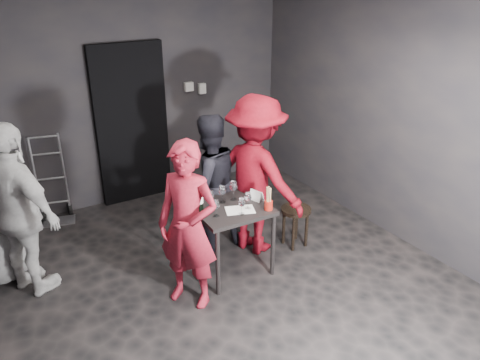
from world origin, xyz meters
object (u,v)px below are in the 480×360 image
stool (296,216)px  woman_black (209,181)px  man_maroon (256,162)px  bystander_cream (17,200)px  server_red (188,221)px  tasting_table (230,214)px  hand_truck (56,205)px  breadstick_cup (269,199)px  wine_bottle (199,199)px

stool → woman_black: 1.06m
man_maroon → bystander_cream: man_maroon is taller
server_red → man_maroon: man_maroon is taller
tasting_table → stool: size_ratio=1.60×
hand_truck → stool: hand_truck is taller
man_maroon → bystander_cream: 2.34m
woman_black → man_maroon: bearing=142.3°
woman_black → breadstick_cup: (0.24, -0.80, 0.06)m
hand_truck → bystander_cream: bystander_cream is taller
bystander_cream → breadstick_cup: bearing=-144.0°
hand_truck → stool: bearing=-28.2°
tasting_table → breadstick_cup: 0.45m
tasting_table → bystander_cream: 1.99m
stool → server_red: bearing=-169.4°
tasting_table → bystander_cream: bystander_cream is taller
stool → man_maroon: 0.81m
bystander_cream → wine_bottle: size_ratio=6.06×
woman_black → tasting_table: bearing=83.8°
wine_bottle → breadstick_cup: 0.68m
stool → bystander_cream: 2.85m
woman_black → wine_bottle: (-0.35, -0.48, 0.07)m
tasting_table → server_red: 0.66m
server_red → breadstick_cup: (0.86, -0.02, 0.01)m
wine_bottle → bystander_cream: bearing=156.7°
tasting_table → wine_bottle: (-0.31, 0.05, 0.22)m
hand_truck → woman_black: bearing=-33.4°
tasting_table → server_red: size_ratio=0.44×
tasting_table → breadstick_cup: bearing=-44.1°
tasting_table → man_maroon: bearing=25.9°
bystander_cream → breadstick_cup: size_ratio=7.62×
server_red → bystander_cream: (-1.25, 0.96, 0.13)m
tasting_table → woman_black: size_ratio=0.47×
stool → server_red: size_ratio=0.27×
stool → hand_truck: bearing=137.3°
hand_truck → wine_bottle: hand_truck is taller
hand_truck → wine_bottle: bearing=-48.4°
man_maroon → hand_truck: bearing=24.0°
bystander_cream → woman_black: bearing=-124.6°
bystander_cream → stool: bearing=-133.4°
server_red → man_maroon: size_ratio=0.82×
tasting_table → server_red: (-0.58, -0.25, 0.21)m
hand_truck → man_maroon: size_ratio=0.54×
bystander_cream → breadstick_cup: (2.11, -0.98, -0.12)m
tasting_table → man_maroon: man_maroon is taller
breadstick_cup → stool: bearing=26.6°
woman_black → breadstick_cup: 0.84m
wine_bottle → stool: bearing=-1.5°
man_maroon → wine_bottle: man_maroon is taller
breadstick_cup → bystander_cream: bearing=155.1°
hand_truck → woman_black: woman_black is taller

